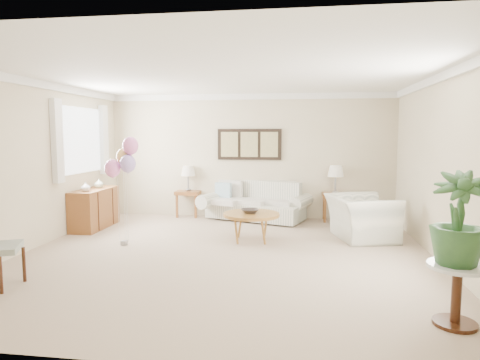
{
  "coord_description": "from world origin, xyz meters",
  "views": [
    {
      "loc": [
        1.09,
        -5.98,
        1.76
      ],
      "look_at": [
        0.14,
        0.6,
        1.05
      ],
      "focal_mm": 32.0,
      "sensor_mm": 36.0,
      "label": 1
    }
  ],
  "objects_px": {
    "coffee_table": "(251,215)",
    "balloon_cluster": "(124,159)",
    "armchair": "(361,218)",
    "sofa": "(256,205)"
  },
  "relations": [
    {
      "from": "coffee_table",
      "to": "balloon_cluster",
      "type": "height_order",
      "value": "balloon_cluster"
    },
    {
      "from": "coffee_table",
      "to": "armchair",
      "type": "distance_m",
      "value": 1.87
    },
    {
      "from": "armchair",
      "to": "coffee_table",
      "type": "bearing_deg",
      "value": 88.41
    },
    {
      "from": "sofa",
      "to": "coffee_table",
      "type": "distance_m",
      "value": 1.81
    },
    {
      "from": "sofa",
      "to": "coffee_table",
      "type": "relative_size",
      "value": 2.57
    },
    {
      "from": "coffee_table",
      "to": "sofa",
      "type": "bearing_deg",
      "value": 93.7
    },
    {
      "from": "sofa",
      "to": "coffee_table",
      "type": "bearing_deg",
      "value": -86.3
    },
    {
      "from": "coffee_table",
      "to": "armchair",
      "type": "height_order",
      "value": "armchair"
    },
    {
      "from": "sofa",
      "to": "coffee_table",
      "type": "height_order",
      "value": "sofa"
    },
    {
      "from": "balloon_cluster",
      "to": "coffee_table",
      "type": "bearing_deg",
      "value": 15.15
    }
  ]
}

